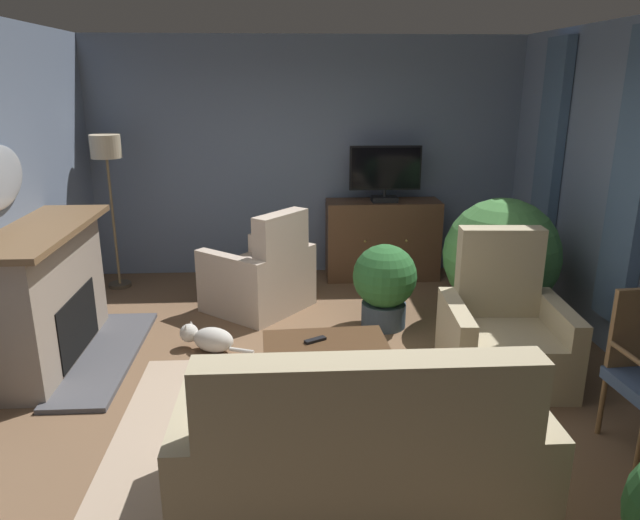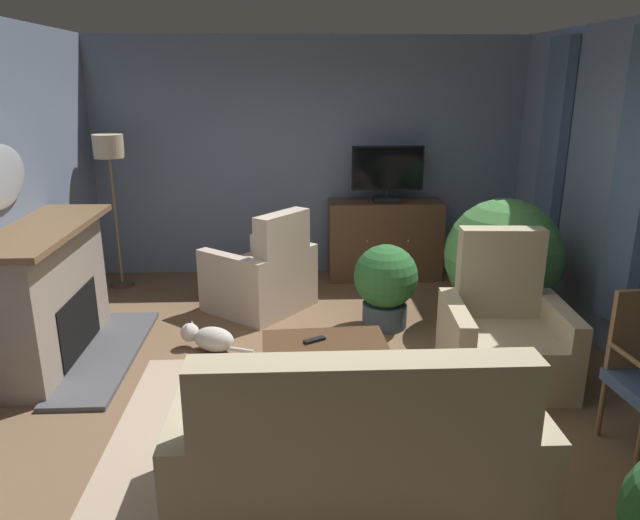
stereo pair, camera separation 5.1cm
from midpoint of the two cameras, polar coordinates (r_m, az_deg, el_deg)
The scene contains 17 objects.
ground_plane at distance 4.71m, azimuth -0.16°, elevation -12.21°, with size 5.62×6.36×0.04m, color brown.
wall_back at distance 7.09m, azimuth -1.49°, elevation 9.79°, with size 5.62×0.10×2.76m, color slate.
curtain_panel_near at distance 5.24m, azimuth 27.59°, elevation 6.77°, with size 0.10×0.44×2.32m, color slate.
curtain_panel_far at distance 6.56m, azimuth 21.04°, elevation 9.29°, with size 0.10×0.44×2.32m, color slate.
rug_central at distance 4.23m, azimuth -5.10°, elevation -15.55°, with size 2.08×2.01×0.01m, color tan.
fireplace at distance 5.38m, azimuth -25.04°, elevation -3.36°, with size 0.96×1.79×1.15m.
tv_cabinet at distance 7.01m, azimuth 5.82°, elevation 1.80°, with size 1.32×0.48×0.93m.
television at distance 6.79m, azimuth 6.10°, elevation 8.42°, with size 0.81×0.20×0.64m.
coffee_table at distance 4.45m, azimuth 0.19°, elevation -8.51°, with size 0.95×0.58×0.41m.
tv_remote at distance 4.44m, azimuth -0.80°, elevation -7.73°, with size 0.17×0.05×0.02m, color black.
sofa_floral at distance 3.36m, azimuth 3.34°, elevation -18.32°, with size 1.96×0.90×1.05m.
armchair_near_window at distance 4.90m, azimuth 16.99°, elevation -6.94°, with size 0.97×0.89×1.16m.
armchair_in_far_corner at distance 6.07m, azimuth -5.96°, elevation -1.69°, with size 1.23×1.23×1.05m.
potted_plant_tall_palm_by_window at distance 5.76m, azimuth 16.84°, elevation 0.35°, with size 1.08×1.08×1.24m.
potted_plant_on_hearth_side at distance 5.61m, azimuth 5.99°, elevation -2.16°, with size 0.61×0.61×0.81m.
cat at distance 5.29m, azimuth -10.94°, elevation -7.45°, with size 0.66×0.36×0.24m.
floor_lamp at distance 6.85m, azimuth -20.05°, elevation 8.84°, with size 0.32×0.32×1.71m.
Camera 1 is at (-0.25, -4.09, 2.29)m, focal length 33.16 mm.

